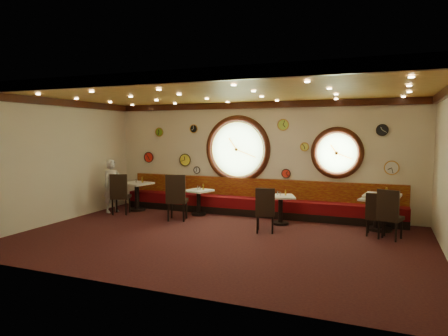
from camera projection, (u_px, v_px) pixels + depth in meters
floor at (217, 239)px, 8.77m from camera, size 9.00×6.00×0.00m
ceiling at (216, 92)px, 8.49m from camera, size 9.00×6.00×0.02m
wall_back at (257, 158)px, 11.40m from camera, size 9.00×0.02×3.20m
wall_front at (137, 183)px, 5.86m from camera, size 9.00×0.02×3.20m
wall_left at (56, 161)px, 10.31m from camera, size 0.02×6.00×3.20m
molding_back at (257, 105)px, 11.22m from camera, size 9.00×0.10×0.18m
molding_front at (137, 79)px, 5.77m from camera, size 9.00×0.10×0.18m
molding_left at (56, 102)px, 10.15m from camera, size 0.10×6.00×0.18m
banquette_base at (254, 212)px, 11.28m from camera, size 8.00×0.55×0.20m
banquette_seat at (254, 203)px, 11.26m from camera, size 8.00×0.55×0.30m
banquette_back at (257, 188)px, 11.42m from camera, size 8.00×0.10×0.55m
porthole_left_glass at (238, 149)px, 11.60m from camera, size 1.66×0.02×1.66m
porthole_left_frame at (237, 149)px, 11.59m from camera, size 1.98×0.18×1.98m
porthole_left_ring at (237, 149)px, 11.56m from camera, size 1.61×0.03×1.61m
porthole_right_glass at (337, 153)px, 10.56m from camera, size 1.10×0.02×1.10m
porthole_right_frame at (337, 153)px, 10.55m from camera, size 1.38×0.18×1.38m
porthole_right_ring at (337, 153)px, 10.52m from camera, size 1.09×0.03×1.09m
wall_clock_0 at (185, 160)px, 12.23m from camera, size 0.36×0.03×0.36m
wall_clock_1 at (305, 147)px, 10.83m from camera, size 0.22×0.03×0.22m
wall_clock_2 at (392, 168)px, 10.06m from camera, size 0.34×0.03×0.34m
wall_clock_3 at (286, 174)px, 11.09m from camera, size 0.24×0.03×0.24m
wall_clock_4 at (194, 129)px, 12.04m from camera, size 0.24×0.03×0.24m
wall_clock_5 at (197, 170)px, 12.11m from camera, size 0.20×0.03×0.20m
wall_clock_6 at (149, 157)px, 12.71m from camera, size 0.32×0.03×0.32m
wall_clock_7 at (283, 125)px, 11.00m from camera, size 0.30×0.03×0.30m
wall_clock_8 at (159, 132)px, 12.49m from camera, size 0.26×0.03×0.26m
wall_clock_9 at (382, 130)px, 10.07m from camera, size 0.28×0.03×0.28m
table_a at (137, 193)px, 11.95m from camera, size 0.90×0.90×0.85m
table_b at (199, 199)px, 11.31m from camera, size 0.81×0.81×0.72m
table_c at (280, 206)px, 10.15m from camera, size 0.87×0.87×0.74m
table_d at (382, 208)px, 9.48m from camera, size 0.89×0.89×0.87m
table_e at (376, 210)px, 9.55m from camera, size 0.87×0.87×0.77m
chair_a at (120, 191)px, 11.35m from camera, size 0.63×0.63×0.72m
chair_b at (176, 194)px, 10.53m from camera, size 0.65×0.65×0.77m
chair_c at (265, 207)px, 9.26m from camera, size 0.54×0.54×0.66m
chair_d at (389, 211)px, 8.65m from camera, size 0.59×0.59×0.69m
chair_e at (375, 212)px, 8.95m from camera, size 0.43×0.43×0.61m
condiment_a_salt at (136, 181)px, 11.98m from camera, size 0.04×0.04×0.10m
condiment_b_salt at (198, 188)px, 11.31m from camera, size 0.04×0.04×0.11m
condiment_c_salt at (278, 193)px, 10.22m from camera, size 0.04×0.04×0.10m
condiment_d_salt at (378, 192)px, 9.55m from camera, size 0.03×0.03×0.09m
condiment_a_pepper at (136, 181)px, 11.96m from camera, size 0.03×0.03×0.09m
condiment_b_pepper at (200, 188)px, 11.28m from camera, size 0.04×0.04×0.11m
condiment_c_pepper at (280, 194)px, 10.08m from camera, size 0.03×0.03×0.10m
condiment_d_pepper at (382, 192)px, 9.43m from camera, size 0.04×0.04×0.11m
condiment_a_bottle at (142, 180)px, 11.94m from camera, size 0.05×0.05×0.17m
condiment_b_bottle at (203, 187)px, 11.26m from camera, size 0.05×0.05×0.17m
condiment_c_bottle at (286, 193)px, 10.13m from camera, size 0.05×0.05×0.15m
condiment_d_bottle at (386, 191)px, 9.48m from camera, size 0.05×0.05×0.16m
condiment_e_salt at (372, 196)px, 9.55m from camera, size 0.04×0.04×0.11m
condiment_e_pepper at (377, 196)px, 9.47m from camera, size 0.04×0.04×0.11m
condiment_e_bottle at (380, 195)px, 9.53m from camera, size 0.05×0.05×0.16m
waiter at (112, 186)px, 11.68m from camera, size 0.56×0.67×1.56m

